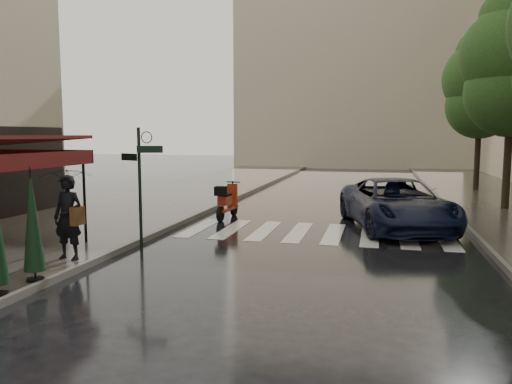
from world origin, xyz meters
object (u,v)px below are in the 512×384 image
at_px(pedestrian_with_umbrella, 67,184).
at_px(parked_car, 396,204).
at_px(scooter, 227,202).
at_px(parasol_back, 33,221).

bearing_deg(pedestrian_with_umbrella, parked_car, 43.24).
xyz_separation_m(pedestrian_with_umbrella, scooter, (1.64, 6.76, -1.26)).
distance_m(pedestrian_with_umbrella, parked_car, 9.65).
relative_size(parked_car, parasol_back, 2.61).
height_order(scooter, parasol_back, parasol_back).
height_order(scooter, parked_car, parked_car).
height_order(pedestrian_with_umbrella, parked_car, pedestrian_with_umbrella).
height_order(parked_car, parasol_back, parasol_back).
xyz_separation_m(parked_car, parasol_back, (-6.97, -7.84, 0.50)).
bearing_deg(scooter, pedestrian_with_umbrella, -100.23).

